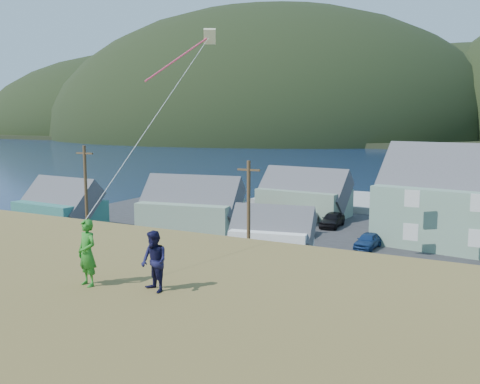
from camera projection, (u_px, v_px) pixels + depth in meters
name	position (u px, v px, depth m)	size (l,w,h in m)	color
ground	(287.00, 307.00, 32.67)	(900.00, 900.00, 0.00)	#0A1638
grass_strip	(273.00, 317.00, 30.91)	(110.00, 8.00, 0.10)	#4C3D19
waterfront_lot	(360.00, 247.00, 47.59)	(72.00, 36.00, 0.12)	#28282B
wharf	(361.00, 202.00, 70.48)	(26.00, 14.00, 0.90)	gray
shed_teal	(60.00, 207.00, 54.54)	(8.70, 6.39, 6.57)	#29615C
shed_palegreen_near	(191.00, 208.00, 52.43)	(10.56, 7.60, 7.05)	gray
shed_white	(272.00, 235.00, 43.40)	(7.35, 5.54, 5.29)	white
shed_palegreen_far	(304.00, 194.00, 62.02)	(10.81, 6.73, 6.96)	gray
utility_poles	(279.00, 226.00, 33.90)	(34.50, 0.24, 9.32)	#47331E
parked_cars	(284.00, 222.00, 55.10)	(23.56, 13.14, 1.58)	navy
kite_flyer_green	(87.00, 253.00, 13.59)	(0.63, 0.41, 1.72)	#267A21
kite_flyer_navy	(154.00, 262.00, 13.13)	(0.74, 0.58, 1.52)	#141437
kite_rig	(204.00, 42.00, 20.13)	(1.21, 4.37, 9.95)	beige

